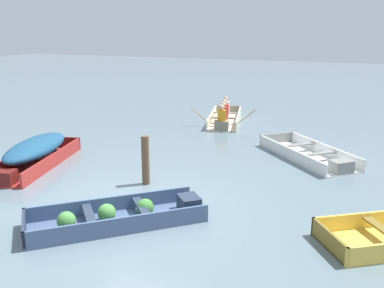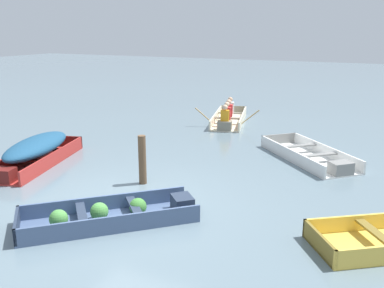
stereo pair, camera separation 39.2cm
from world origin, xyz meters
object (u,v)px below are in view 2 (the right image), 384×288
(skiff_white_near_moored, at_px, (311,157))
(mooring_post, at_px, (142,160))
(rowboat_cream_with_crew, at_px, (228,118))
(skiff_red_mid_moored, at_px, (36,149))
(dinghy_slate_blue_foreground, at_px, (112,215))

(skiff_white_near_moored, xyz_separation_m, mooring_post, (-3.10, -3.41, 0.45))
(rowboat_cream_with_crew, distance_m, mooring_post, 6.74)
(rowboat_cream_with_crew, bearing_deg, skiff_red_mid_moored, -111.96)
(dinghy_slate_blue_foreground, relative_size, rowboat_cream_with_crew, 0.88)
(mooring_post, bearing_deg, skiff_red_mid_moored, 179.84)
(skiff_white_near_moored, distance_m, rowboat_cream_with_crew, 4.90)
(dinghy_slate_blue_foreground, relative_size, mooring_post, 2.66)
(mooring_post, bearing_deg, skiff_white_near_moored, 47.66)
(mooring_post, bearing_deg, rowboat_cream_with_crew, 94.35)
(skiff_white_near_moored, relative_size, mooring_post, 2.72)
(skiff_red_mid_moored, distance_m, rowboat_cream_with_crew, 7.23)
(dinghy_slate_blue_foreground, relative_size, skiff_red_mid_moored, 0.87)
(skiff_red_mid_moored, bearing_deg, dinghy_slate_blue_foreground, -27.32)
(skiff_white_near_moored, bearing_deg, dinghy_slate_blue_foreground, -115.43)
(rowboat_cream_with_crew, height_order, mooring_post, mooring_post)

